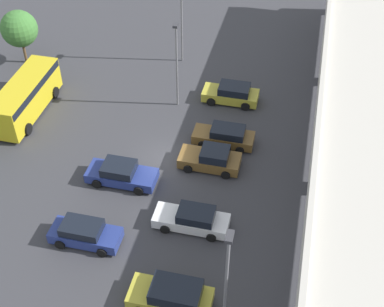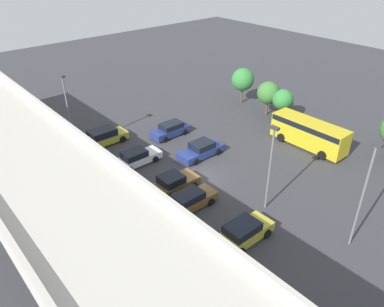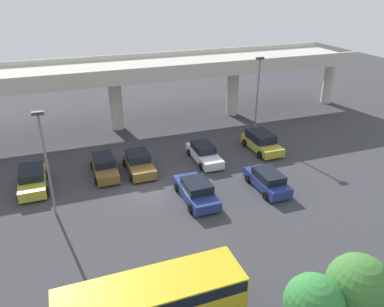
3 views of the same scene
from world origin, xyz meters
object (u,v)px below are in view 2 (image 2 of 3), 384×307
Objects in this scene: parked_car_0 at (244,232)px; parked_car_6 at (105,136)px; lamp_post_by_overpass at (68,107)px; parked_car_5 at (170,130)px; tree_front_far_right at (243,80)px; parked_car_1 at (190,200)px; parked_car_3 at (201,150)px; tree_front_centre at (283,100)px; parked_car_4 at (137,158)px; tree_front_right at (268,93)px; shuttle_bus at (309,132)px; lamp_post_near_aisle at (271,162)px; lamp_post_mid_lot at (364,189)px; parked_car_2 at (174,183)px.

parked_car_6 is at bearing 90.54° from parked_car_0.
parked_car_0 is at bearing -171.17° from lamp_post_by_overpass.
parked_car_5 is 0.94× the size of tree_front_far_right.
parked_car_1 is 0.94× the size of parked_car_3.
parked_car_1 is at bearing 106.58° from tree_front_centre.
tree_front_right is (-0.63, -18.50, 2.16)m from parked_car_4.
shuttle_bus is 6.66m from tree_front_centre.
parked_car_3 reaches higher than parked_car_5.
parked_car_4 is 1.02× the size of tree_front_far_right.
shuttle_bus is (-8.63, -15.41, 1.00)m from parked_car_4.
parked_car_0 is at bearing 108.96° from lamp_post_near_aisle.
tree_front_far_right reaches higher than parked_car_6.
lamp_post_near_aisle is (-3.76, 11.28, 2.61)m from shuttle_bus.
parked_car_5 is at bearing 23.16° from parked_car_4.
parked_car_0 is at bearing 46.21° from lamp_post_mid_lot.
parked_car_0 is at bearing 62.50° from parked_car_3.
parked_car_0 is 1.17× the size of tree_front_centre.
tree_front_centre reaches higher than shuttle_bus.
lamp_post_by_overpass is 22.99m from tree_front_right.
parked_car_2 is at bearing 26.71° from parked_car_3.
lamp_post_near_aisle is (-12.39, -4.13, 3.61)m from parked_car_4.
parked_car_2 is 0.53× the size of lamp_post_mid_lot.
lamp_post_mid_lot is at bearing -67.90° from parked_car_2.
lamp_post_mid_lot is (-19.02, -5.40, 4.09)m from parked_car_4.
lamp_post_near_aisle reaches higher than tree_front_far_right.
parked_car_1 is at bearing -93.14° from parked_car_4.
tree_front_centre is (-8.55, -18.71, 1.83)m from parked_car_6.
parked_car_4 is 17.69m from shuttle_bus.
parked_car_6 is at bearing -26.28° from parked_car_5.
lamp_post_near_aisle reaches higher than parked_car_2.
tree_front_right reaches higher than parked_car_1.
tree_front_right is (7.82, -18.96, 2.14)m from parked_car_1.
tree_front_right is at bearing -18.82° from parked_car_6.
parked_car_1 is at bearing -91.02° from parked_car_6.
lamp_post_by_overpass is at bearing 71.32° from tree_front_right.
parked_car_3 is 1.10× the size of parked_car_5.
lamp_post_by_overpass reaches higher than parked_car_2.
parked_car_1 is 8.46m from parked_car_4.
parked_car_6 is 0.58× the size of lamp_post_by_overpass.
lamp_post_mid_lot is at bearing 88.07° from parked_car_5.
parked_car_5 is (5.50, -0.46, 0.01)m from parked_car_3.
lamp_post_by_overpass is (4.09, 9.34, 3.91)m from parked_car_5.
lamp_post_mid_lot reaches higher than parked_car_6.
lamp_post_mid_lot reaches higher than parked_car_4.
tree_front_right reaches higher than parked_car_2.
parked_car_2 is (2.71, -0.47, 0.02)m from parked_car_1.
lamp_post_near_aisle is at bearing 137.71° from tree_front_far_right.
tree_front_centre is 2.18m from tree_front_right.
parked_car_4 is 18.81m from tree_front_centre.
tree_front_centre is (5.83, -3.08, 0.95)m from shuttle_bus.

